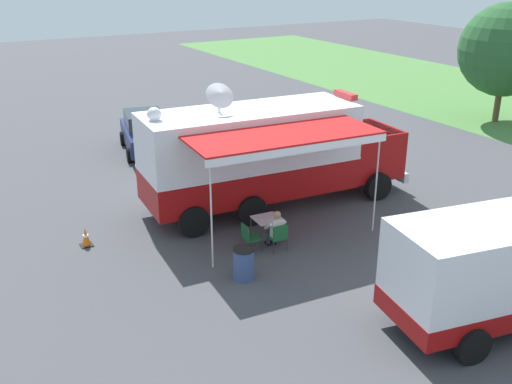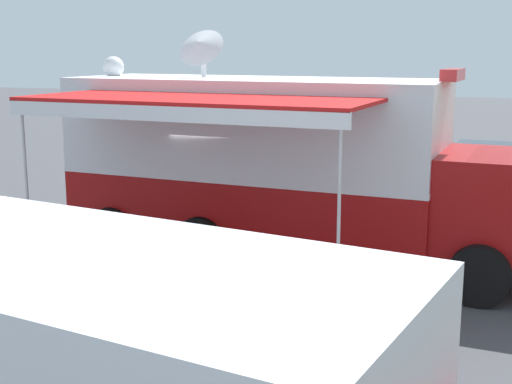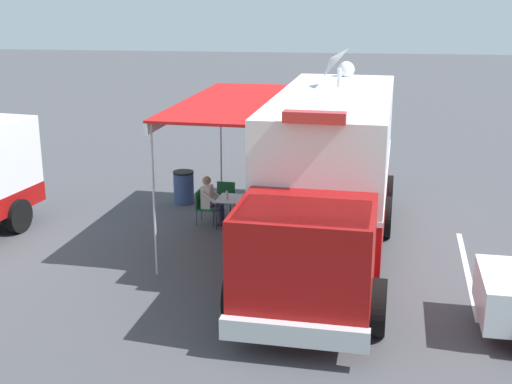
{
  "view_description": "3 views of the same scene",
  "coord_description": "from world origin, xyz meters",
  "views": [
    {
      "loc": [
        16.36,
        -9.21,
        8.1
      ],
      "look_at": [
        1.11,
        -0.41,
        1.06
      ],
      "focal_mm": 41.29,
      "sensor_mm": 36.0,
      "label": 1
    },
    {
      "loc": [
        12.9,
        4.45,
        4.06
      ],
      "look_at": [
        0.61,
        0.25,
        1.41
      ],
      "focal_mm": 49.48,
      "sensor_mm": 36.0,
      "label": 2
    },
    {
      "loc": [
        -0.2,
        15.56,
        5.76
      ],
      "look_at": [
        1.72,
        0.41,
        1.26
      ],
      "focal_mm": 48.68,
      "sensor_mm": 36.0,
      "label": 3
    }
  ],
  "objects": [
    {
      "name": "command_truck",
      "position": [
        0.09,
        0.74,
        1.94
      ],
      "size": [
        5.29,
        9.65,
        4.53
      ],
      "color": "#9E0F0F",
      "rests_on": "ground"
    },
    {
      "name": "folding_chair_beside_table",
      "position": [
        2.8,
        -1.63,
        0.51
      ],
      "size": [
        0.52,
        0.52,
        0.87
      ],
      "color": "#19562D",
      "rests_on": "ground"
    },
    {
      "name": "seated_responder",
      "position": [
        3.04,
        -0.86,
        0.65
      ],
      "size": [
        0.68,
        0.58,
        1.25
      ],
      "color": "silver",
      "rests_on": "ground"
    },
    {
      "name": "lot_stripe",
      "position": [
        -2.93,
        1.5,
        0.0
      ],
      "size": [
        0.49,
        4.8,
        0.01
      ],
      "primitive_type": "cube",
      "rotation": [
        0.0,
        0.0,
        -0.08
      ],
      "color": "silver",
      "rests_on": "ground"
    },
    {
      "name": "folding_table",
      "position": [
        2.43,
        -0.78,
        0.67
      ],
      "size": [
        0.86,
        0.86,
        0.73
      ],
      "color": "silver",
      "rests_on": "ground"
    },
    {
      "name": "trash_bin",
      "position": [
        4.11,
        -2.53,
        0.46
      ],
      "size": [
        0.57,
        0.57,
        0.91
      ],
      "color": "#384C7F",
      "rests_on": "ground"
    },
    {
      "name": "water_bottle",
      "position": [
        2.58,
        -0.62,
        0.83
      ],
      "size": [
        0.07,
        0.07,
        0.22
      ],
      "color": "silver",
      "rests_on": "folding_table"
    },
    {
      "name": "folding_chair_at_table",
      "position": [
        3.22,
        -0.87,
        0.51
      ],
      "size": [
        0.52,
        0.52,
        0.87
      ],
      "color": "#19562D",
      "rests_on": "ground"
    },
    {
      "name": "traffic_cone",
      "position": [
        0.03,
        -5.7,
        0.28
      ],
      "size": [
        0.36,
        0.36,
        0.58
      ],
      "color": "black",
      "rests_on": "ground"
    },
    {
      "name": "ground_plane",
      "position": [
        0.0,
        0.0,
        0.0
      ],
      "size": [
        100.0,
        100.0,
        0.0
      ],
      "primitive_type": "plane",
      "color": "#47474C"
    }
  ]
}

